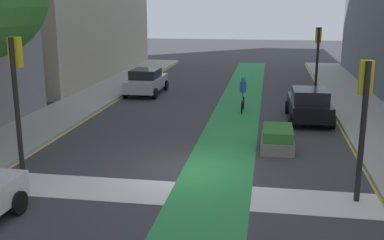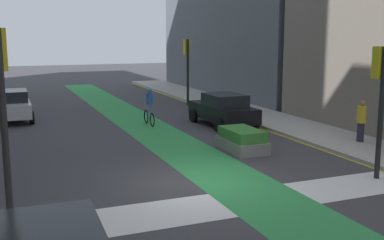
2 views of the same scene
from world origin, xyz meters
TOP-DOWN VIEW (x-y plane):
  - ground_plane at (0.00, 0.00)m, footprint 120.00×120.00m
  - bike_lane_paint at (1.09, 0.00)m, footprint 2.40×60.00m
  - crosswalk_band at (0.00, -2.00)m, footprint 12.00×1.80m
  - curb_stripe_left at (-6.00, 0.00)m, footprint 0.16×60.00m
  - curb_stripe_right at (6.00, 0.00)m, footprint 0.16×60.00m
  - traffic_signal_near_right at (5.27, -1.56)m, footprint 0.35×0.52m
  - traffic_signal_near_left at (-5.21, -1.17)m, footprint 0.35×0.52m
  - traffic_signal_far_right at (5.55, 14.86)m, footprint 0.35×0.52m
  - car_black_right_far at (4.62, 7.77)m, footprint 2.12×4.25m
  - car_silver_left_far at (-4.81, 13.19)m, footprint 2.03×4.21m
  - cyclist_in_lane at (1.38, 9.26)m, footprint 0.32×1.73m
  - median_planter at (3.09, 2.95)m, footprint 1.25×2.13m

SIDE VIEW (x-z plane):
  - ground_plane at x=0.00m, z-range 0.00..0.00m
  - crosswalk_band at x=0.00m, z-range 0.00..0.01m
  - bike_lane_paint at x=1.09m, z-range 0.00..0.01m
  - curb_stripe_left at x=-6.00m, z-range 0.00..0.01m
  - curb_stripe_right at x=6.00m, z-range 0.00..0.01m
  - median_planter at x=3.09m, z-range -0.02..0.83m
  - car_black_right_far at x=4.62m, z-range 0.02..1.59m
  - car_silver_left_far at x=-4.81m, z-range 0.02..1.59m
  - cyclist_in_lane at x=1.38m, z-range 0.04..1.90m
  - traffic_signal_near_right at x=5.27m, z-range 0.81..4.81m
  - traffic_signal_far_right at x=5.55m, z-range 0.83..4.92m
  - traffic_signal_near_left at x=-5.21m, z-range 0.89..5.36m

